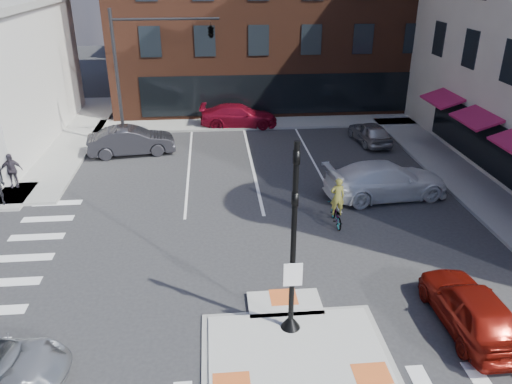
{
  "coord_description": "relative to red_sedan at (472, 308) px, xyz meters",
  "views": [
    {
      "loc": [
        -2.16,
        -11.57,
        10.24
      ],
      "look_at": [
        -0.52,
        6.26,
        2.0
      ],
      "focal_mm": 35.0,
      "sensor_mm": 36.0,
      "label": 1
    }
  ],
  "objects": [
    {
      "name": "white_pickup",
      "position": [
        0.54,
        9.51,
        0.1
      ],
      "size": [
        6.11,
        3.02,
        1.71
      ],
      "primitive_type": "imported",
      "rotation": [
        0.0,
        0.0,
        1.68
      ],
      "color": "white",
      "rests_on": "ground"
    },
    {
      "name": "sidewalk_n",
      "position": [
        -2.46,
        22.0,
        -0.68
      ],
      "size": [
        26.0,
        3.0,
        0.15
      ],
      "primitive_type": "cube",
      "color": "gray",
      "rests_on": "ground"
    },
    {
      "name": "pedestrian_b",
      "position": [
        -17.46,
        12.0,
        0.27
      ],
      "size": [
        1.07,
        0.57,
        1.74
      ],
      "primitive_type": "imported",
      "rotation": [
        0.0,
        0.0,
        0.15
      ],
      "color": "#2E2932",
      "rests_on": "sidewalk_nw"
    },
    {
      "name": "bg_car_red",
      "position": [
        -5.76,
        21.5,
        0.0
      ],
      "size": [
        5.36,
        2.52,
        1.51
      ],
      "primitive_type": "imported",
      "rotation": [
        0.0,
        0.0,
        1.49
      ],
      "color": "maroon",
      "rests_on": "ground"
    },
    {
      "name": "cyclist",
      "position": [
        -2.46,
        7.0,
        -0.03
      ],
      "size": [
        0.62,
        1.68,
        2.14
      ],
      "rotation": [
        0.0,
        0.0,
        3.13
      ],
      "color": "#3F3F44",
      "rests_on": "ground"
    },
    {
      "name": "bg_car_silver",
      "position": [
        2.12,
        17.24,
        -0.08
      ],
      "size": [
        2.03,
        4.12,
        1.35
      ],
      "primitive_type": "imported",
      "rotation": [
        0.0,
        0.0,
        3.25
      ],
      "color": "#A1A3A8",
      "rests_on": "ground"
    },
    {
      "name": "refuge_island",
      "position": [
        -5.46,
        -0.26,
        -0.7
      ],
      "size": [
        5.4,
        4.65,
        0.13
      ],
      "color": "gray",
      "rests_on": "ground"
    },
    {
      "name": "building_far_right",
      "position": [
        3.54,
        54.0,
        5.25
      ],
      "size": [
        12.0,
        12.0,
        12.0
      ],
      "primitive_type": "cube",
      "color": "brown",
      "rests_on": "ground"
    },
    {
      "name": "building_far_left",
      "position": [
        -9.46,
        52.0,
        4.25
      ],
      "size": [
        10.0,
        12.0,
        10.0
      ],
      "primitive_type": "cube",
      "color": "slate",
      "rests_on": "ground"
    },
    {
      "name": "bg_car_dark",
      "position": [
        -12.31,
        16.58,
        0.06
      ],
      "size": [
        5.14,
        2.42,
        1.63
      ],
      "primitive_type": "imported",
      "rotation": [
        0.0,
        0.0,
        1.72
      ],
      "color": "#28282D",
      "rests_on": "ground"
    },
    {
      "name": "red_sedan",
      "position": [
        0.0,
        0.0,
        0.0
      ],
      "size": [
        1.83,
        4.44,
        1.51
      ],
      "primitive_type": "imported",
      "rotation": [
        0.0,
        0.0,
        3.15
      ],
      "color": "maroon",
      "rests_on": "ground"
    },
    {
      "name": "mast_arm_signal",
      "position": [
        -8.93,
        18.0,
        5.45
      ],
      "size": [
        6.1,
        2.24,
        8.0
      ],
      "color": "black",
      "rests_on": "ground"
    },
    {
      "name": "ground",
      "position": [
        -5.46,
        0.0,
        -0.75
      ],
      "size": [
        120.0,
        120.0,
        0.0
      ],
      "primitive_type": "plane",
      "color": "#28282B",
      "rests_on": "ground"
    },
    {
      "name": "sidewalk_e",
      "position": [
        5.34,
        10.0,
        -0.68
      ],
      "size": [
        3.0,
        24.0,
        0.15
      ],
      "primitive_type": "cube",
      "color": "gray",
      "rests_on": "ground"
    },
    {
      "name": "signal_pole",
      "position": [
        -5.46,
        0.4,
        1.6
      ],
      "size": [
        0.6,
        0.6,
        5.98
      ],
      "color": "black",
      "rests_on": "refuge_island"
    }
  ]
}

